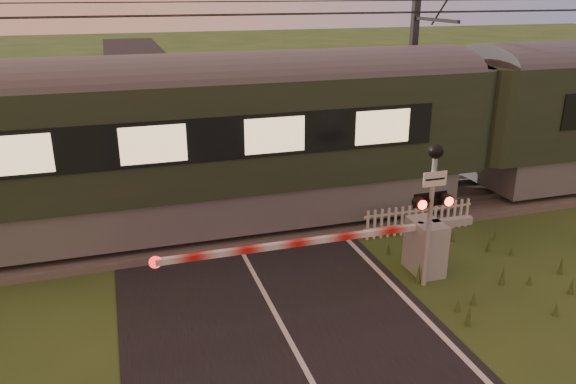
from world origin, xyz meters
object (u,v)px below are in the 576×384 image
object	(u,v)px
boom_gate	(413,246)
train	(463,122)
picket_fence	(419,219)
crossing_signal	(432,191)
catenary_mast	(412,78)

from	to	relation	value
boom_gate	train	bearing A→B (deg)	46.44
train	picket_fence	bearing A→B (deg)	-141.45
boom_gate	picket_fence	distance (m)	2.34
train	picket_fence	world-z (taller)	train
train	crossing_signal	size ratio (longest dim) A/B	14.46
catenary_mast	boom_gate	bearing A→B (deg)	-117.37
train	boom_gate	distance (m)	5.57
crossing_signal	catenary_mast	size ratio (longest dim) A/B	0.49
train	crossing_signal	xyz separation A→B (m)	(-3.66, -4.40, -0.24)
boom_gate	catenary_mast	xyz separation A→B (m)	(3.14, 6.06, 2.72)
boom_gate	picket_fence	xyz separation A→B (m)	(1.27, 1.94, -0.28)
boom_gate	crossing_signal	bearing A→B (deg)	-91.34
boom_gate	crossing_signal	distance (m)	1.61
train	catenary_mast	xyz separation A→B (m)	(-0.51, 2.22, 0.98)
crossing_signal	picket_fence	xyz separation A→B (m)	(1.28, 2.51, -1.78)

